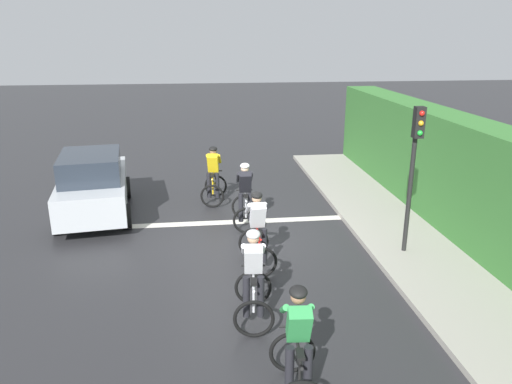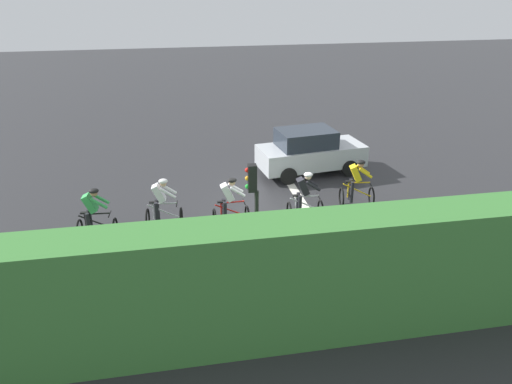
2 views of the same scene
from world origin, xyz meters
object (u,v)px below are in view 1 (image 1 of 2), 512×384
cyclist_mid (257,233)px  car_silver (93,184)px  cyclist_second (253,280)px  traffic_light_near_crossing (414,160)px  cyclist_fourth (245,197)px  cyclist_lead (298,349)px  cyclist_trailing (214,176)px

cyclist_mid → car_silver: bearing=-42.5°
cyclist_second → car_silver: size_ratio=0.39×
car_silver → traffic_light_near_crossing: bearing=154.4°
cyclist_fourth → traffic_light_near_crossing: size_ratio=0.50×
cyclist_second → traffic_light_near_crossing: size_ratio=0.50×
cyclist_fourth → traffic_light_near_crossing: (-3.36, 2.20, 1.43)m
cyclist_lead → cyclist_mid: 3.97m
car_silver → traffic_light_near_crossing: 8.28m
car_silver → traffic_light_near_crossing: (-7.36, 3.53, 1.35)m
cyclist_second → cyclist_fourth: (-0.29, -4.38, 0.00)m
traffic_light_near_crossing → cyclist_mid: bearing=2.7°
cyclist_second → cyclist_trailing: (0.45, -6.38, 0.00)m
cyclist_trailing → car_silver: 3.34m
cyclist_fourth → car_silver: car_silver is taller
cyclist_lead → cyclist_second: size_ratio=1.00×
cyclist_lead → cyclist_mid: same height
cyclist_trailing → car_silver: bearing=11.6°
cyclist_fourth → car_silver: size_ratio=0.39×
cyclist_fourth → cyclist_trailing: size_ratio=1.00×
cyclist_fourth → traffic_light_near_crossing: bearing=146.7°
cyclist_lead → cyclist_mid: (0.05, -3.97, 0.00)m
cyclist_fourth → cyclist_trailing: 2.13m
cyclist_lead → cyclist_fourth: 6.33m
cyclist_mid → cyclist_trailing: same height
cyclist_second → cyclist_mid: (-0.31, -2.02, 0.00)m
cyclist_fourth → cyclist_mid: bearing=90.6°
cyclist_trailing → traffic_light_near_crossing: traffic_light_near_crossing is taller
cyclist_lead → cyclist_trailing: (0.81, -8.33, 0.00)m
cyclist_second → traffic_light_near_crossing: 4.48m
cyclist_mid → cyclist_trailing: (0.76, -4.36, 0.00)m
cyclist_lead → cyclist_fourth: same height
cyclist_mid → cyclist_second: bearing=81.3°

